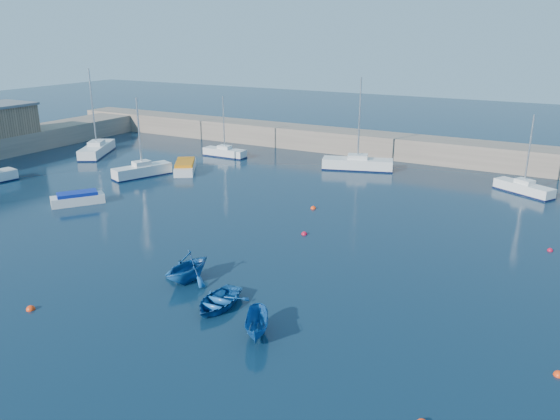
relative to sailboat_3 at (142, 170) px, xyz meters
The scene contains 17 objects.
ground 30.76m from the sailboat_3, 51.88° to the right, with size 220.00×220.00×0.00m, color #0C2337.
back_wall 28.92m from the sailboat_3, 48.97° to the left, with size 96.00×4.50×2.60m, color gray.
sailboat_3 is the anchor object (origin of this frame).
sailboat_4 13.33m from the sailboat_3, 156.16° to the left, with size 5.78×8.01×10.33m.
sailboat_5 12.21m from the sailboat_3, 79.76° to the left, with size 5.42×1.53×7.21m.
sailboat_6 23.09m from the sailboat_3, 36.48° to the left, with size 7.86×4.30×9.91m.
sailboat_7 37.70m from the sailboat_3, 19.26° to the left, with size 5.61×4.10×7.38m.
motorboat_1 10.07m from the sailboat_3, 80.99° to the right, with size 3.83×4.51×1.09m.
motorboat_2 4.69m from the sailboat_3, 57.86° to the left, with size 4.73×5.74×1.15m.
dinghy_center 30.39m from the sailboat_3, 40.04° to the right, with size 2.64×3.69×0.77m, color #155095.
dinghy_left 26.47m from the sailboat_3, 41.86° to the right, with size 3.10×3.59×1.89m, color #155095.
dinghy_right 33.97m from the sailboat_3, 38.24° to the right, with size 1.15×3.05×1.18m, color #155095.
buoy_0 28.62m from the sailboat_3, 59.76° to the right, with size 0.49×0.49×0.49m, color #FF390D.
buoy_1 23.51m from the sailboat_3, 17.57° to the right, with size 0.47×0.47×0.47m, color #AF0D28.
buoy_2 43.74m from the sailboat_3, 23.48° to the right, with size 0.45×0.45×0.45m, color #FF390D.
buoy_3 20.36m from the sailboat_3, ahead, with size 0.48×0.48×0.48m, color #FF390D.
buoy_4 38.84m from the sailboat_3, ahead, with size 0.40×0.40×0.40m, color #AF0D28.
Camera 1 is at (20.26, -17.29, 14.55)m, focal length 35.00 mm.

